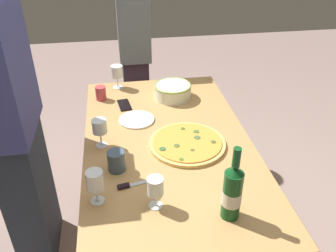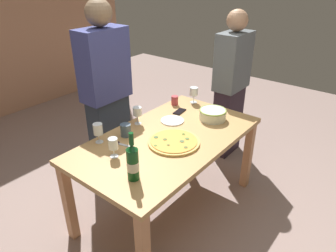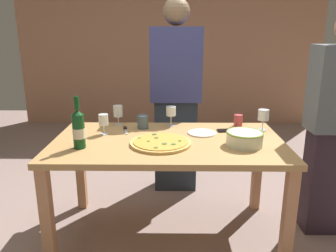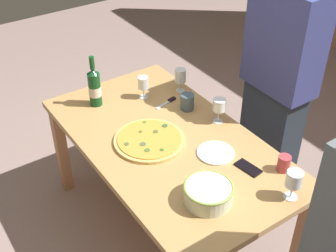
% 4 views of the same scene
% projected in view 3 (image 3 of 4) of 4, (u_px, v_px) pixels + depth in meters
% --- Properties ---
extents(ground_plane, '(8.00, 8.00, 0.00)m').
position_uv_depth(ground_plane, '(168.00, 233.00, 2.55)').
color(ground_plane, gray).
extents(dining_table, '(1.60, 0.90, 0.75)m').
position_uv_depth(dining_table, '(168.00, 152.00, 2.37)').
color(dining_table, tan).
rests_on(dining_table, ground).
extents(brick_wall_back, '(4.72, 0.16, 2.56)m').
position_uv_depth(brick_wall_back, '(170.00, 44.00, 5.27)').
color(brick_wall_back, tan).
rests_on(brick_wall_back, ground).
extents(pizza, '(0.41, 0.41, 0.03)m').
position_uv_depth(pizza, '(161.00, 143.00, 2.25)').
color(pizza, '#E5B762').
rests_on(pizza, dining_table).
extents(serving_bowl, '(0.25, 0.25, 0.10)m').
position_uv_depth(serving_bowl, '(245.00, 138.00, 2.22)').
color(serving_bowl, silver).
rests_on(serving_bowl, dining_table).
extents(wine_bottle, '(0.08, 0.08, 0.34)m').
position_uv_depth(wine_bottle, '(79.00, 129.00, 2.15)').
color(wine_bottle, '#11471C').
rests_on(wine_bottle, dining_table).
extents(wine_glass_near_pizza, '(0.08, 0.08, 0.16)m').
position_uv_depth(wine_glass_near_pizza, '(263.00, 116.00, 2.54)').
color(wine_glass_near_pizza, white).
rests_on(wine_glass_near_pizza, dining_table).
extents(wine_glass_by_bottle, '(0.07, 0.07, 0.15)m').
position_uv_depth(wine_glass_by_bottle, '(104.00, 121.00, 2.44)').
color(wine_glass_by_bottle, white).
rests_on(wine_glass_by_bottle, dining_table).
extents(wine_glass_far_left, '(0.08, 0.08, 0.16)m').
position_uv_depth(wine_glass_far_left, '(171.00, 112.00, 2.65)').
color(wine_glass_far_left, white).
rests_on(wine_glass_far_left, dining_table).
extents(wine_glass_far_right, '(0.07, 0.07, 0.16)m').
position_uv_depth(wine_glass_far_right, '(118.00, 111.00, 2.67)').
color(wine_glass_far_right, white).
rests_on(wine_glass_far_right, dining_table).
extents(cup_amber, '(0.09, 0.09, 0.10)m').
position_uv_depth(cup_amber, '(143.00, 122.00, 2.60)').
color(cup_amber, '#425666').
rests_on(cup_amber, dining_table).
extents(cup_ceramic, '(0.07, 0.07, 0.09)m').
position_uv_depth(cup_ceramic, '(238.00, 120.00, 2.67)').
color(cup_ceramic, '#BD4047').
rests_on(cup_ceramic, dining_table).
extents(side_plate, '(0.21, 0.21, 0.01)m').
position_uv_depth(side_plate, '(202.00, 133.00, 2.48)').
color(side_plate, white).
rests_on(side_plate, dining_table).
extents(cell_phone, '(0.15, 0.09, 0.01)m').
position_uv_depth(cell_phone, '(227.00, 130.00, 2.54)').
color(cell_phone, black).
rests_on(cell_phone, dining_table).
extents(pizza_knife, '(0.06, 0.17, 0.02)m').
position_uv_depth(pizza_knife, '(126.00, 130.00, 2.56)').
color(pizza_knife, silver).
rests_on(pizza_knife, dining_table).
extents(person_host, '(0.46, 0.24, 1.76)m').
position_uv_depth(person_host, '(176.00, 98.00, 3.07)').
color(person_host, '#27303C').
rests_on(person_host, ground).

